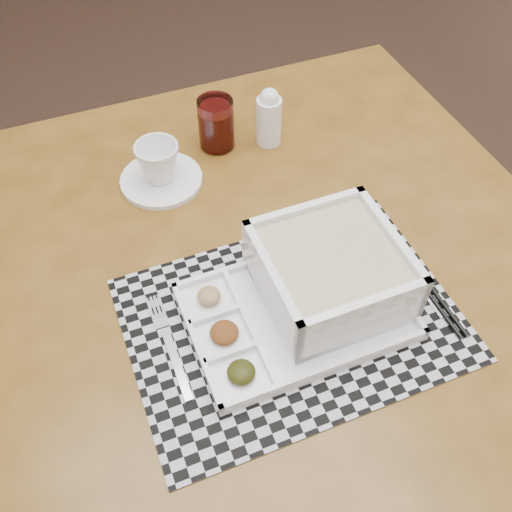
# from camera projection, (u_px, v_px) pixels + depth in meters

# --- Properties ---
(floor) EXTENTS (5.00, 5.00, 0.00)m
(floor) POSITION_uv_depth(u_px,v_px,m) (399.00, 220.00, 2.01)
(floor) COLOR black
(floor) RESTS_ON ground
(dining_table) EXTENTS (1.04, 1.04, 0.75)m
(dining_table) POSITION_uv_depth(u_px,v_px,m) (264.00, 284.00, 0.99)
(dining_table) COLOR #4F310E
(dining_table) RESTS_ON ground
(placemat) EXTENTS (0.50, 0.37, 0.00)m
(placemat) POSITION_uv_depth(u_px,v_px,m) (292.00, 319.00, 0.85)
(placemat) COLOR #B1B1B9
(placemat) RESTS_ON dining_table
(serving_tray) EXTENTS (0.33, 0.24, 0.10)m
(serving_tray) POSITION_uv_depth(u_px,v_px,m) (322.00, 281.00, 0.84)
(serving_tray) COLOR white
(serving_tray) RESTS_ON placemat
(fork) EXTENTS (0.02, 0.19, 0.00)m
(fork) POSITION_uv_depth(u_px,v_px,m) (168.00, 343.00, 0.82)
(fork) COLOR #BBBBC2
(fork) RESTS_ON placemat
(spoon) EXTENTS (0.04, 0.18, 0.01)m
(spoon) POSITION_uv_depth(u_px,v_px,m) (396.00, 252.00, 0.93)
(spoon) COLOR #BBBBC2
(spoon) RESTS_ON placemat
(chopsticks) EXTENTS (0.03, 0.24, 0.01)m
(chopsticks) POSITION_uv_depth(u_px,v_px,m) (420.00, 277.00, 0.90)
(chopsticks) COLOR black
(chopsticks) RESTS_ON placemat
(saucer) EXTENTS (0.15, 0.15, 0.01)m
(saucer) POSITION_uv_depth(u_px,v_px,m) (161.00, 180.00, 1.04)
(saucer) COLOR white
(saucer) RESTS_ON dining_table
(cup) EXTENTS (0.08, 0.08, 0.07)m
(cup) POSITION_uv_depth(u_px,v_px,m) (158.00, 162.00, 1.01)
(cup) COLOR white
(cup) RESTS_ON saucer
(juice_glass) EXTENTS (0.07, 0.07, 0.10)m
(juice_glass) POSITION_uv_depth(u_px,v_px,m) (216.00, 126.00, 1.08)
(juice_glass) COLOR white
(juice_glass) RESTS_ON dining_table
(creamer_bottle) EXTENTS (0.05, 0.05, 0.12)m
(creamer_bottle) POSITION_uv_depth(u_px,v_px,m) (269.00, 117.00, 1.08)
(creamer_bottle) COLOR white
(creamer_bottle) RESTS_ON dining_table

